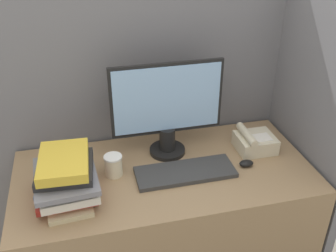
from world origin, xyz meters
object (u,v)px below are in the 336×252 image
mouse (246,163)px  coffee_cup (113,165)px  monitor (167,110)px  book_stack (66,178)px  keyboard (185,172)px  desk_telephone (254,142)px

mouse → coffee_cup: coffee_cup is taller
monitor → book_stack: (-0.47, -0.23, -0.13)m
keyboard → mouse: 0.29m
keyboard → book_stack: size_ratio=1.39×
keyboard → coffee_cup: coffee_cup is taller
keyboard → book_stack: bearing=-175.4°
monitor → book_stack: monitor is taller
coffee_cup → desk_telephone: bearing=3.3°
coffee_cup → book_stack: 0.24m
coffee_cup → monitor: bearing=23.9°
book_stack → desk_telephone: 0.91m
mouse → desk_telephone: (0.09, 0.12, 0.03)m
keyboard → book_stack: book_stack is taller
monitor → keyboard: bearing=-79.5°
monitor → mouse: size_ratio=7.75×
monitor → coffee_cup: monitor is taller
mouse → desk_telephone: bearing=52.6°
mouse → coffee_cup: size_ratio=0.68×
coffee_cup → book_stack: size_ratio=0.31×
book_stack → mouse: bearing=2.3°
monitor → desk_telephone: (0.42, -0.08, -0.19)m
monitor → keyboard: 0.30m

